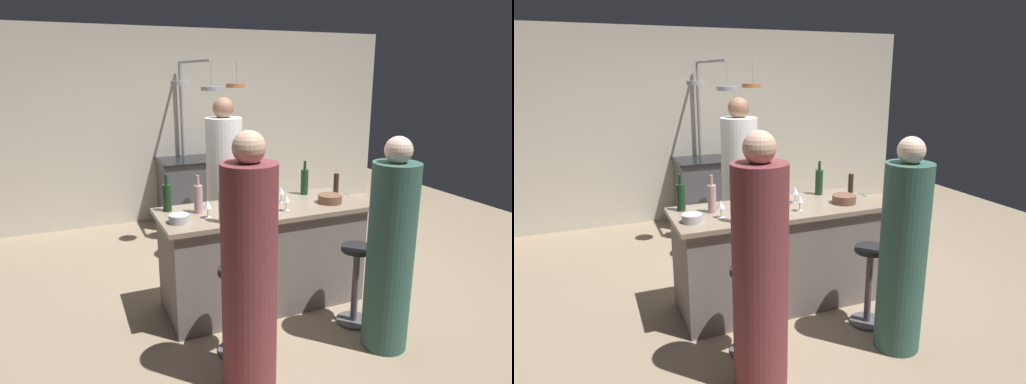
% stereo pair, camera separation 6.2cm
% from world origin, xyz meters
% --- Properties ---
extents(ground_plane, '(9.00, 9.00, 0.00)m').
position_xyz_m(ground_plane, '(0.00, 0.00, 0.00)').
color(ground_plane, gray).
extents(back_wall, '(6.40, 0.16, 2.60)m').
position_xyz_m(back_wall, '(0.00, 2.85, 1.30)').
color(back_wall, beige).
rests_on(back_wall, ground_plane).
extents(kitchen_island, '(1.80, 0.72, 0.90)m').
position_xyz_m(kitchen_island, '(0.00, 0.00, 0.45)').
color(kitchen_island, slate).
rests_on(kitchen_island, ground_plane).
extents(stove_range, '(0.80, 0.64, 0.89)m').
position_xyz_m(stove_range, '(0.00, 2.45, 0.45)').
color(stove_range, '#47474C').
rests_on(stove_range, ground_plane).
extents(chef, '(0.38, 0.38, 1.79)m').
position_xyz_m(chef, '(-0.02, 0.94, 0.83)').
color(chef, white).
rests_on(chef, ground_plane).
extents(bar_stool_right, '(0.28, 0.28, 0.68)m').
position_xyz_m(bar_stool_right, '(0.56, -0.62, 0.38)').
color(bar_stool_right, '#4C4C51').
rests_on(bar_stool_right, ground_plane).
extents(guest_right, '(0.34, 0.34, 1.61)m').
position_xyz_m(guest_right, '(0.58, -0.97, 0.75)').
color(guest_right, '#33594C').
rests_on(guest_right, ground_plane).
extents(bar_stool_left, '(0.28, 0.28, 0.68)m').
position_xyz_m(bar_stool_left, '(-0.49, -0.62, 0.38)').
color(bar_stool_left, '#4C4C51').
rests_on(bar_stool_left, ground_plane).
extents(guest_left, '(0.36, 0.36, 1.71)m').
position_xyz_m(guest_left, '(-0.53, -0.96, 0.79)').
color(guest_left, brown).
rests_on(guest_left, ground_plane).
extents(overhead_pot_rack, '(0.86, 1.38, 2.17)m').
position_xyz_m(overhead_pot_rack, '(0.02, 1.96, 1.66)').
color(overhead_pot_rack, gray).
rests_on(overhead_pot_rack, ground_plane).
extents(potted_plant, '(0.36, 0.36, 0.52)m').
position_xyz_m(potted_plant, '(1.70, 1.32, 0.30)').
color(potted_plant, brown).
rests_on(potted_plant, ground_plane).
extents(cutting_board, '(0.32, 0.22, 0.02)m').
position_xyz_m(cutting_board, '(-0.02, 0.13, 0.91)').
color(cutting_board, '#997047').
rests_on(cutting_board, kitchen_island).
extents(pepper_mill, '(0.05, 0.05, 0.21)m').
position_xyz_m(pepper_mill, '(0.79, 0.08, 1.01)').
color(pepper_mill, '#382319').
rests_on(pepper_mill, kitchen_island).
extents(wine_bottle_white, '(0.07, 0.07, 0.33)m').
position_xyz_m(wine_bottle_white, '(-0.44, -0.24, 1.03)').
color(wine_bottle_white, gray).
rests_on(wine_bottle_white, kitchen_island).
extents(wine_bottle_rose, '(0.07, 0.07, 0.32)m').
position_xyz_m(wine_bottle_rose, '(-0.55, 0.07, 1.02)').
color(wine_bottle_rose, '#B78C8E').
rests_on(wine_bottle_rose, kitchen_island).
extents(wine_bottle_green, '(0.07, 0.07, 0.32)m').
position_xyz_m(wine_bottle_green, '(0.54, 0.24, 1.03)').
color(wine_bottle_green, '#193D23').
rests_on(wine_bottle_green, kitchen_island).
extents(wine_bottle_dark, '(0.07, 0.07, 0.30)m').
position_xyz_m(wine_bottle_dark, '(-0.13, -0.18, 1.01)').
color(wine_bottle_dark, black).
rests_on(wine_bottle_dark, kitchen_island).
extents(wine_bottle_red, '(0.07, 0.07, 0.31)m').
position_xyz_m(wine_bottle_red, '(-0.78, 0.22, 1.02)').
color(wine_bottle_red, '#143319').
rests_on(wine_bottle_red, kitchen_island).
extents(wine_glass_by_chef, '(0.07, 0.07, 0.15)m').
position_xyz_m(wine_glass_by_chef, '(0.14, -0.17, 1.01)').
color(wine_glass_by_chef, silver).
rests_on(wine_glass_by_chef, kitchen_island).
extents(wine_glass_near_left_guest, '(0.07, 0.07, 0.15)m').
position_xyz_m(wine_glass_near_left_guest, '(0.21, 0.08, 1.01)').
color(wine_glass_near_left_guest, silver).
rests_on(wine_glass_near_left_guest, kitchen_island).
extents(wine_glass_near_right_guest, '(0.07, 0.07, 0.15)m').
position_xyz_m(wine_glass_near_right_guest, '(-0.52, -0.09, 1.01)').
color(wine_glass_near_right_guest, silver).
rests_on(wine_glass_near_right_guest, kitchen_island).
extents(mixing_bowl_steel, '(0.16, 0.16, 0.06)m').
position_xyz_m(mixing_bowl_steel, '(-0.76, -0.11, 0.93)').
color(mixing_bowl_steel, '#B7B7BC').
rests_on(mixing_bowl_steel, kitchen_island).
extents(mixing_bowl_wooden, '(0.21, 0.21, 0.07)m').
position_xyz_m(mixing_bowl_wooden, '(0.61, -0.11, 0.94)').
color(mixing_bowl_wooden, brown).
rests_on(mixing_bowl_wooden, kitchen_island).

